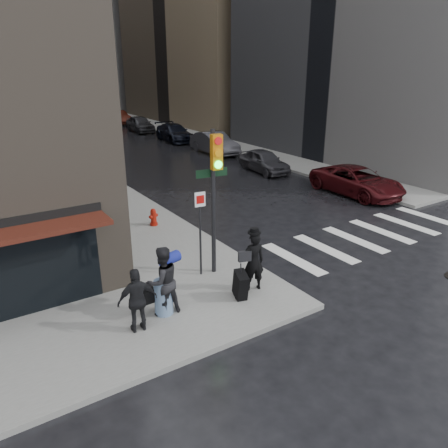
{
  "coord_description": "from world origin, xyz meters",
  "views": [
    {
      "loc": [
        -6.19,
        -9.36,
        6.56
      ],
      "look_at": [
        1.48,
        2.34,
        1.3
      ],
      "focal_mm": 35.0,
      "sensor_mm": 36.0,
      "label": 1
    }
  ],
  "objects": [
    {
      "name": "parked_car_0",
      "position": [
        11.55,
        5.17,
        0.71
      ],
      "size": [
        2.42,
        5.15,
        1.42
      ],
      "primitive_type": "imported",
      "rotation": [
        0.0,
        0.0,
        -0.01
      ],
      "color": "#3B0B0E",
      "rests_on": "ground"
    },
    {
      "name": "sidewalk_left",
      "position": [
        0.0,
        27.0,
        0.07
      ],
      "size": [
        4.0,
        50.0,
        0.15
      ],
      "primitive_type": "cube",
      "color": "slate",
      "rests_on": "ground"
    },
    {
      "name": "parked_car_5",
      "position": [
        10.86,
        37.8,
        0.72
      ],
      "size": [
        1.78,
        4.44,
        1.44
      ],
      "primitive_type": "imported",
      "rotation": [
        0.0,
        0.0,
        0.06
      ],
      "color": "#42160D",
      "rests_on": "ground"
    },
    {
      "name": "man_jeans",
      "position": [
        -1.96,
        0.07,
        1.12
      ],
      "size": [
        1.4,
        0.82,
        1.93
      ],
      "rotation": [
        0.0,
        0.0,
        3.23
      ],
      "color": "black",
      "rests_on": "ground"
    },
    {
      "name": "traffic_light",
      "position": [
        0.45,
        1.34,
        3.09
      ],
      "size": [
        1.13,
        0.56,
        4.56
      ],
      "rotation": [
        0.0,
        0.0,
        -0.12
      ],
      "color": "black",
      "rests_on": "ground"
    },
    {
      "name": "sidewalk_right",
      "position": [
        13.5,
        27.0,
        0.07
      ],
      "size": [
        3.0,
        50.0,
        0.15
      ],
      "primitive_type": "cube",
      "color": "slate",
      "rests_on": "ground"
    },
    {
      "name": "fire_hydrant",
      "position": [
        0.65,
        6.4,
        0.47
      ],
      "size": [
        0.42,
        0.32,
        0.72
      ],
      "rotation": [
        0.0,
        0.0,
        0.32
      ],
      "color": "#941409",
      "rests_on": "ground"
    },
    {
      "name": "bldg_right_far",
      "position": [
        26.0,
        58.0,
        12.5
      ],
      "size": [
        22.0,
        20.0,
        25.0
      ],
      "primitive_type": "cube",
      "color": "slate",
      "rests_on": "ground"
    },
    {
      "name": "parked_car_2",
      "position": [
        11.02,
        18.22,
        0.79
      ],
      "size": [
        1.71,
        4.79,
        1.57
      ],
      "primitive_type": "imported",
      "rotation": [
        0.0,
        0.0,
        -0.01
      ],
      "color": "#46454A",
      "rests_on": "ground"
    },
    {
      "name": "ground",
      "position": [
        0.0,
        0.0,
        0.0
      ],
      "size": [
        140.0,
        140.0,
        0.0
      ],
      "primitive_type": "plane",
      "color": "black",
      "rests_on": "ground"
    },
    {
      "name": "parked_car_3",
      "position": [
        11.03,
        24.75,
        0.72
      ],
      "size": [
        2.35,
        5.08,
        1.44
      ],
      "primitive_type": "imported",
      "rotation": [
        0.0,
        0.0,
        -0.07
      ],
      "color": "black",
      "rests_on": "ground"
    },
    {
      "name": "parked_car_6",
      "position": [
        10.65,
        44.33,
        0.7
      ],
      "size": [
        2.5,
        5.09,
        1.39
      ],
      "primitive_type": "imported",
      "rotation": [
        0.0,
        0.0,
        0.04
      ],
      "color": "#4E4E53",
      "rests_on": "ground"
    },
    {
      "name": "parked_car_4",
      "position": [
        10.64,
        31.27,
        0.76
      ],
      "size": [
        2.1,
        4.57,
        1.52
      ],
      "primitive_type": "imported",
      "rotation": [
        0.0,
        0.0,
        -0.07
      ],
      "color": "#3A3B3F",
      "rests_on": "ground"
    },
    {
      "name": "man_overcoat",
      "position": [
        0.73,
        -0.23,
        0.98
      ],
      "size": [
        1.25,
        0.92,
        1.98
      ],
      "rotation": [
        0.0,
        0.0,
        2.86
      ],
      "color": "black",
      "rests_on": "ground"
    },
    {
      "name": "parked_car_1",
      "position": [
        10.58,
        11.69,
        0.69
      ],
      "size": [
        1.94,
        4.18,
        1.39
      ],
      "primitive_type": "imported",
      "rotation": [
        0.0,
        0.0,
        -0.08
      ],
      "color": "#3D3C41",
      "rests_on": "ground"
    },
    {
      "name": "crosswalk",
      "position": [
        7.5,
        1.0,
        0.0
      ],
      "size": [
        8.5,
        3.0,
        0.01
      ],
      "color": "silver",
      "rests_on": "ground"
    },
    {
      "name": "man_greycoat",
      "position": [
        -2.81,
        -0.31,
        1.0
      ],
      "size": [
        1.04,
        0.55,
        1.7
      ],
      "rotation": [
        0.0,
        0.0,
        3.01
      ],
      "color": "black",
      "rests_on": "ground"
    }
  ]
}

